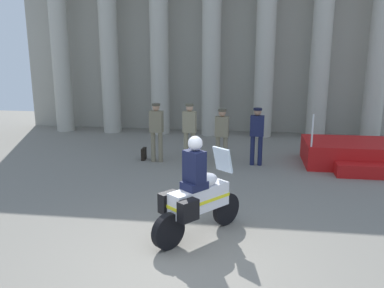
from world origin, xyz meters
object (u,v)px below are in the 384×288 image
at_px(officer_in_row_0, 156,128).
at_px(motorcycle_with_rider, 196,196).
at_px(officer_in_row_3, 257,132).
at_px(officer_in_row_2, 222,132).
at_px(briefcase_on_ground, 144,154).
at_px(officer_in_row_1, 190,128).
at_px(reviewing_stand, 360,155).

relative_size(officer_in_row_0, motorcycle_with_rider, 0.92).
bearing_deg(officer_in_row_3, officer_in_row_2, 7.90).
height_order(motorcycle_with_rider, briefcase_on_ground, motorcycle_with_rider).
xyz_separation_m(officer_in_row_1, briefcase_on_ground, (-1.41, 0.06, -0.85)).
bearing_deg(officer_in_row_0, briefcase_on_ground, -13.89).
relative_size(officer_in_row_0, officer_in_row_2, 1.08).
bearing_deg(briefcase_on_ground, reviewing_stand, 2.02).
bearing_deg(motorcycle_with_rider, reviewing_stand, 1.03).
xyz_separation_m(officer_in_row_3, motorcycle_with_rider, (-1.14, -4.76, -0.19)).
xyz_separation_m(officer_in_row_3, briefcase_on_ground, (-3.36, 0.11, -0.81)).
bearing_deg(officer_in_row_0, officer_in_row_1, -168.13).
relative_size(motorcycle_with_rider, briefcase_on_ground, 5.28).
xyz_separation_m(officer_in_row_0, officer_in_row_2, (1.92, 0.01, -0.07)).
bearing_deg(reviewing_stand, briefcase_on_ground, -177.98).
relative_size(reviewing_stand, officer_in_row_3, 1.86).
height_order(reviewing_stand, briefcase_on_ground, reviewing_stand).
xyz_separation_m(officer_in_row_0, motorcycle_with_rider, (1.78, -4.71, -0.24)).
distance_m(officer_in_row_1, briefcase_on_ground, 1.65).
bearing_deg(briefcase_on_ground, motorcycle_with_rider, -65.45).
height_order(officer_in_row_0, officer_in_row_2, officer_in_row_0).
distance_m(officer_in_row_1, officer_in_row_2, 0.96).
bearing_deg(officer_in_row_0, motorcycle_with_rider, 116.52).
xyz_separation_m(officer_in_row_1, officer_in_row_3, (1.95, -0.06, -0.04)).
relative_size(officer_in_row_1, officer_in_row_3, 1.04).
distance_m(motorcycle_with_rider, briefcase_on_ground, 5.39).
xyz_separation_m(officer_in_row_2, motorcycle_with_rider, (-0.14, -4.72, -0.16)).
bearing_deg(officer_in_row_2, briefcase_on_ground, 2.24).
bearing_deg(officer_in_row_2, officer_in_row_0, 6.16).
distance_m(officer_in_row_0, briefcase_on_ground, 0.98).
bearing_deg(motorcycle_with_rider, officer_in_row_0, 60.52).
distance_m(reviewing_stand, officer_in_row_3, 3.04).
relative_size(officer_in_row_2, briefcase_on_ground, 4.51).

